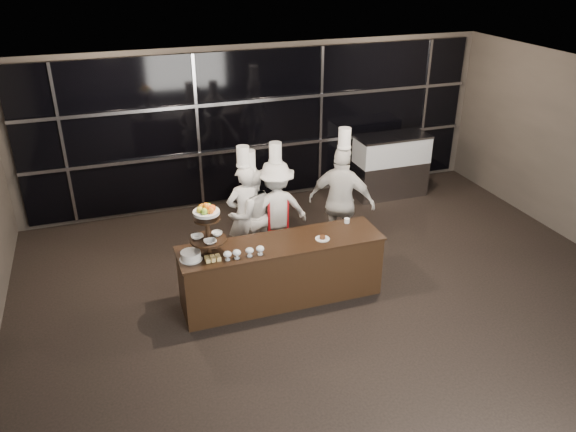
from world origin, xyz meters
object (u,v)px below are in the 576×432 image
object	(u,v)px
chef_d	(342,201)
display_stand	(207,226)
chef_b	(251,214)
display_case	(391,163)
layer_cake	(191,256)
chef_a	(245,213)
buffet_counter	(282,271)
chef_c	(276,209)

from	to	relation	value
chef_d	display_stand	bearing A→B (deg)	-157.78
chef_b	display_stand	bearing A→B (deg)	-125.92
display_case	chef_d	world-z (taller)	chef_d
layer_cake	chef_a	size ratio (longest dim) A/B	0.16
buffet_counter	chef_a	bearing A→B (deg)	98.83
display_stand	chef_b	world-z (taller)	chef_b
chef_c	chef_d	bearing A→B (deg)	-15.81
chef_a	chef_d	xyz separation A→B (m)	(1.51, -0.26, 0.08)
buffet_counter	layer_cake	size ratio (longest dim) A/B	9.47
display_case	chef_a	bearing A→B (deg)	-155.03
layer_cake	chef_c	distance (m)	2.03
chef_c	buffet_counter	bearing A→B (deg)	-104.64
chef_b	chef_c	distance (m)	0.41
buffet_counter	chef_c	distance (m)	1.32
chef_a	chef_c	xyz separation A→B (m)	(0.51, 0.02, -0.02)
layer_cake	chef_a	world-z (taller)	chef_a
buffet_counter	chef_d	world-z (taller)	chef_d
display_case	chef_a	size ratio (longest dim) A/B	0.75
display_stand	layer_cake	distance (m)	0.45
display_stand	chef_b	size ratio (longest dim) A/B	0.41
buffet_counter	chef_a	world-z (taller)	chef_a
chef_c	chef_d	distance (m)	1.05
buffet_counter	chef_a	distance (m)	1.28
chef_b	chef_d	bearing A→B (deg)	-12.96
display_stand	chef_a	distance (m)	1.54
chef_b	layer_cake	bearing A→B (deg)	-131.55
chef_c	layer_cake	bearing A→B (deg)	-140.81
chef_a	chef_d	bearing A→B (deg)	-9.74
display_case	layer_cake	bearing A→B (deg)	-147.54
display_case	chef_c	size ratio (longest dim) A/B	0.75
display_stand	chef_c	distance (m)	1.88
display_case	chef_b	world-z (taller)	chef_b
chef_a	chef_c	size ratio (longest dim) A/B	1.00
buffet_counter	display_case	distance (m)	4.27
display_stand	chef_d	world-z (taller)	chef_d
layer_cake	chef_d	world-z (taller)	chef_d
layer_cake	chef_d	size ratio (longest dim) A/B	0.14
layer_cake	chef_a	xyz separation A→B (m)	(1.06, 1.26, -0.13)
display_stand	chef_a	size ratio (longest dim) A/B	0.39
chef_b	chef_c	xyz separation A→B (m)	(0.40, -0.04, 0.04)
buffet_counter	chef_c	bearing A→B (deg)	75.36
layer_cake	chef_d	bearing A→B (deg)	21.21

